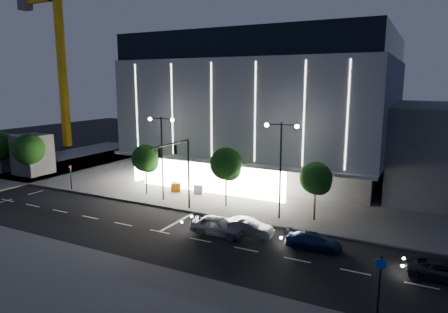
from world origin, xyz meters
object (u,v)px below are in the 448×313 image
Objects in this scene: car_second at (247,228)px; cycle_sign_pole at (379,288)px; tower_crane at (64,39)px; barrier_d at (199,190)px; barrier_c at (176,186)px; tree_right at (316,180)px; car_fourth at (444,270)px; car_lead at (218,226)px; ped_signal_far at (71,175)px; street_lamp_west at (162,146)px; street_lamp_east at (281,156)px; tree_mid at (226,166)px; car_third at (313,241)px; traffic_mast at (180,163)px; tree_left at (146,160)px; barrier_a at (176,188)px.

cycle_sign_pole is at bearing -134.26° from car_second.
tower_crane is 29.09× the size of barrier_d.
barrier_c is at bearing -26.31° from tower_crane.
tree_right is 1.23× the size of car_fourth.
ped_signal_far is at bearing 76.50° from car_lead.
cycle_sign_pole is (23.00, -13.51, -3.67)m from street_lamp_west.
cycle_sign_pole is at bearing -53.49° from street_lamp_east.
tree_right is at bearing 115.64° from cycle_sign_pole.
car_fourth reaches higher than barrier_d.
tree_mid is (7.03, 1.02, -1.62)m from street_lamp_west.
street_lamp_east is 8.45m from car_lead.
car_fourth is (38.18, -4.49, -1.26)m from ped_signal_far.
car_second is 15.33m from barrier_c.
street_lamp_east reaches higher than car_fourth.
street_lamp_west is at bearing 67.57° from car_third.
tree_mid reaches higher than car_second.
tower_crane reaches higher than car_lead.
car_second is (7.97, -2.30, -4.32)m from traffic_mast.
street_lamp_west is 0.28× the size of tower_crane.
tree_right is at bearing -40.66° from car_second.
ped_signal_far is (-16.00, 1.16, -3.14)m from traffic_mast.
traffic_mast reaches higher than car_lead.
tower_crane reaches higher than cycle_sign_pole.
tree_mid is 8.98m from barrier_c.
street_lamp_west reaches higher than car_lead.
tower_crane reaches higher than barrier_c.
car_lead reaches higher than car_fourth.
car_third reaches higher than barrier_c.
street_lamp_east is 6.27m from tree_mid.
barrier_c is at bearing 45.68° from car_lead.
car_second reaches higher than car_fourth.
cycle_sign_pole is 14.05m from car_second.
traffic_mast reaches higher than tree_left.
car_third is 3.86× the size of barrier_a.
barrier_d is at bearing 105.79° from traffic_mast.
cycle_sign_pole is 3.64× the size of barrier_d.
tower_crane is (-50.92, 22.00, 14.55)m from street_lamp_east.
car_lead is (-13.29, 7.68, -1.49)m from cycle_sign_pole.
car_second reaches higher than barrier_d.
street_lamp_east is at bearing 0.00° from street_lamp_west.
barrier_a is (-17.97, 8.14, 0.03)m from car_third.
tree_left is at bearing 73.95° from car_fourth.
cycle_sign_pole is 8.33m from car_fourth.
tower_crane is at bearing 153.09° from barrier_d.
street_lamp_west is 12.76m from ped_signal_far.
street_lamp_west reaches higher than barrier_d.
ped_signal_far is at bearing 161.06° from cycle_sign_pole.
car_third is (5.53, -0.07, -0.09)m from car_second.
tree_right is 17.28m from barrier_c.
street_lamp_west is 16.19m from tree_right.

